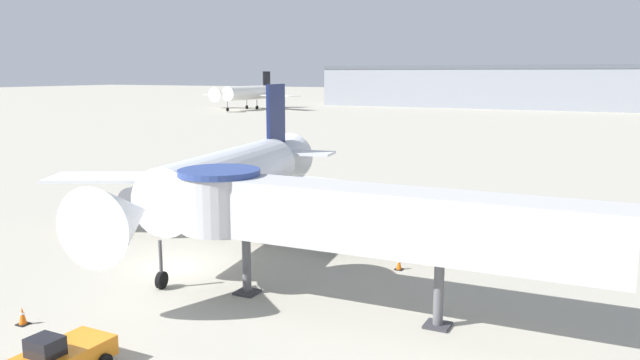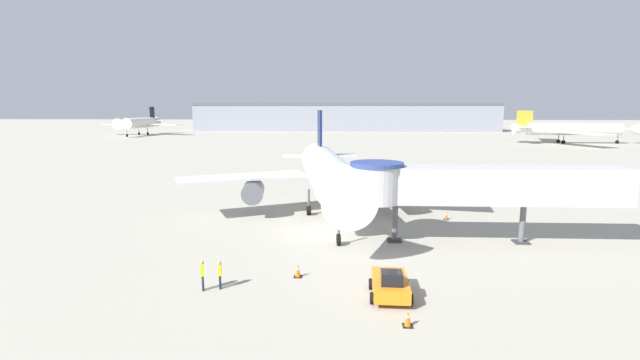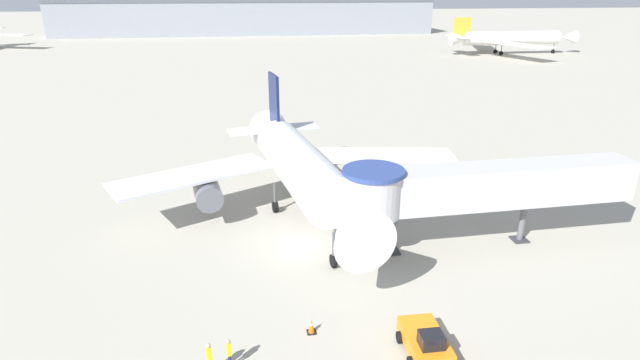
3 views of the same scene
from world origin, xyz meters
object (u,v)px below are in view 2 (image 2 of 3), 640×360
at_px(ground_crew_wing_walker, 202,273).
at_px(background_jet_gold_tail, 570,129).
at_px(ground_crew_marshaller, 220,273).
at_px(main_airplane, 327,174).
at_px(traffic_cone_near_nose, 298,271).
at_px(traffic_cone_apron_front, 408,319).
at_px(pushback_tug_orange, 390,284).
at_px(background_jet_black_tail, 140,123).
at_px(traffic_cone_starboard_wing, 446,216).
at_px(jet_bridge, 468,185).

relative_size(ground_crew_wing_walker, background_jet_gold_tail, 0.05).
bearing_deg(ground_crew_marshaller, background_jet_gold_tail, -44.67).
relative_size(main_airplane, background_jet_gold_tail, 0.71).
bearing_deg(background_jet_gold_tail, traffic_cone_near_nose, 147.66).
height_order(traffic_cone_near_nose, traffic_cone_apron_front, traffic_cone_near_nose).
height_order(pushback_tug_orange, ground_crew_wing_walker, ground_crew_wing_walker).
relative_size(ground_crew_wing_walker, background_jet_black_tail, 0.05).
xyz_separation_m(main_airplane, traffic_cone_starboard_wing, (11.20, 0.15, -3.92)).
xyz_separation_m(traffic_cone_apron_front, ground_crew_wing_walker, (-11.10, 3.40, 0.66)).
bearing_deg(ground_crew_wing_walker, traffic_cone_starboard_wing, -65.13).
height_order(traffic_cone_apron_front, background_jet_gold_tail, background_jet_gold_tail).
relative_size(traffic_cone_near_nose, background_jet_black_tail, 0.02).
bearing_deg(traffic_cone_apron_front, traffic_cone_starboard_wing, 72.69).
distance_m(jet_bridge, background_jet_black_tail, 161.92).
xyz_separation_m(pushback_tug_orange, background_jet_gold_tail, (64.56, 111.60, 3.58)).
bearing_deg(jet_bridge, pushback_tug_orange, -124.27).
bearing_deg(jet_bridge, main_airplane, 147.35).
bearing_deg(background_jet_black_tail, ground_crew_marshaller, -61.11).
distance_m(pushback_tug_orange, traffic_cone_apron_front, 3.22).
bearing_deg(traffic_cone_starboard_wing, traffic_cone_apron_front, -107.31).
distance_m(pushback_tug_orange, ground_crew_marshaller, 9.67).
bearing_deg(traffic_cone_near_nose, pushback_tug_orange, -25.46).
height_order(traffic_cone_starboard_wing, background_jet_black_tail, background_jet_black_tail).
height_order(ground_crew_marshaller, ground_crew_wing_walker, ground_crew_wing_walker).
height_order(ground_crew_wing_walker, background_jet_black_tail, background_jet_black_tail).
bearing_deg(ground_crew_wing_walker, ground_crew_marshaller, -90.97).
relative_size(pushback_tug_orange, ground_crew_marshaller, 2.08).
height_order(traffic_cone_near_nose, background_jet_black_tail, background_jet_black_tail).
xyz_separation_m(pushback_tug_orange, traffic_cone_apron_front, (0.54, -3.15, -0.37)).
xyz_separation_m(traffic_cone_near_nose, ground_crew_marshaller, (-4.27, -2.01, 0.58)).
distance_m(pushback_tug_orange, traffic_cone_near_nose, 5.97).
bearing_deg(jet_bridge, traffic_cone_near_nose, -148.38).
bearing_deg(traffic_cone_starboard_wing, ground_crew_wing_walker, -135.67).
xyz_separation_m(ground_crew_wing_walker, background_jet_black_tail, (-74.16, 143.72, 3.89)).
xyz_separation_m(pushback_tug_orange, traffic_cone_starboard_wing, (6.92, 17.33, -0.39)).
xyz_separation_m(traffic_cone_near_nose, background_jet_gold_tail, (69.94, 109.03, 3.94)).
relative_size(background_jet_black_tail, background_jet_gold_tail, 0.84).
distance_m(traffic_cone_apron_front, background_jet_black_tail, 170.10).
distance_m(main_airplane, traffic_cone_near_nose, 15.16).
bearing_deg(background_jet_black_tail, ground_crew_wing_walker, -61.44).
bearing_deg(ground_crew_marshaller, main_airplane, -28.83).
bearing_deg(jet_bridge, ground_crew_marshaller, -150.23).
distance_m(jet_bridge, ground_crew_marshaller, 19.49).
bearing_deg(traffic_cone_near_nose, ground_crew_wing_walker, -155.92).
distance_m(traffic_cone_starboard_wing, traffic_cone_apron_front, 21.45).
xyz_separation_m(traffic_cone_apron_front, background_jet_gold_tail, (64.02, 114.75, 3.95)).
height_order(traffic_cone_apron_front, background_jet_black_tail, background_jet_black_tail).
xyz_separation_m(jet_bridge, pushback_tug_orange, (-6.79, -10.39, -3.80)).
relative_size(traffic_cone_apron_front, ground_crew_wing_walker, 0.44).
bearing_deg(traffic_cone_starboard_wing, pushback_tug_orange, -111.77).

